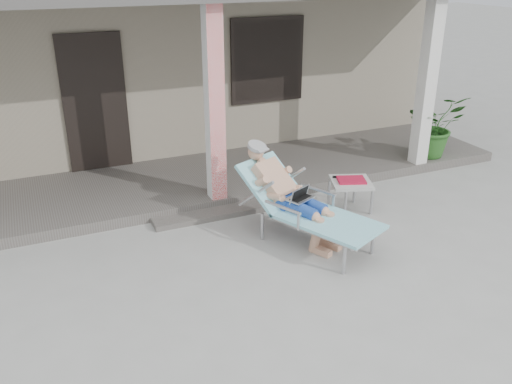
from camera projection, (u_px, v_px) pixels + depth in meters
name	position (u px, v px, depth m)	size (l,w,h in m)	color
ground	(285.00, 282.00, 5.91)	(60.00, 60.00, 0.00)	#9E9E99
house	(141.00, 45.00, 10.70)	(10.40, 5.40, 3.30)	gray
porch_deck	(199.00, 180.00, 8.40)	(10.00, 2.00, 0.15)	#605B56
porch_step	(225.00, 212.00, 7.45)	(2.00, 0.30, 0.07)	#605B56
lounger	(298.00, 183.00, 6.53)	(1.39, 1.94, 1.22)	#B7B7BC
side_table	(351.00, 184.00, 7.42)	(0.68, 0.68, 0.48)	#B2B2AD
potted_palm	(433.00, 125.00, 9.03)	(0.96, 0.83, 1.06)	#26591E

